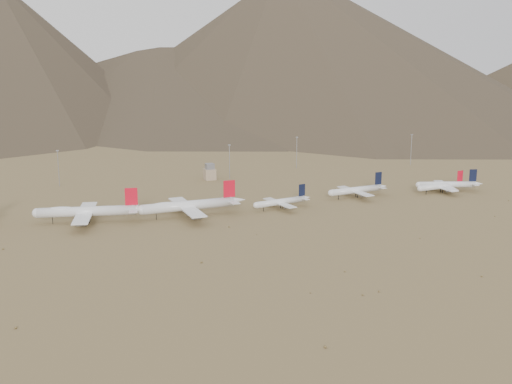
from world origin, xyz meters
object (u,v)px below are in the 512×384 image
object	(u,v)px
widebody_east	(189,205)
narrowbody_a	(282,202)
narrowbody_b	(357,190)
widebody_centre	(87,211)
control_tower	(210,173)

from	to	relation	value
widebody_east	narrowbody_a	distance (m)	57.38
widebody_east	narrowbody_b	bearing A→B (deg)	2.92
widebody_centre	narrowbody_b	size ratio (longest dim) A/B	1.37
widebody_east	control_tower	bearing A→B (deg)	65.34
narrowbody_b	widebody_centre	bearing A→B (deg)	174.58
narrowbody_a	control_tower	bearing A→B (deg)	88.39
widebody_east	control_tower	xyz separation A→B (m)	(39.61, 99.79, -1.36)
widebody_centre	narrowbody_a	distance (m)	113.81
widebody_east	control_tower	world-z (taller)	widebody_east
widebody_east	control_tower	distance (m)	107.37
widebody_centre	widebody_east	world-z (taller)	widebody_east
narrowbody_b	control_tower	bearing A→B (deg)	123.11
narrowbody_a	narrowbody_b	distance (m)	58.97
narrowbody_a	control_tower	xyz separation A→B (m)	(-17.72, 100.00, 0.92)
narrowbody_a	widebody_centre	bearing A→B (deg)	165.40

